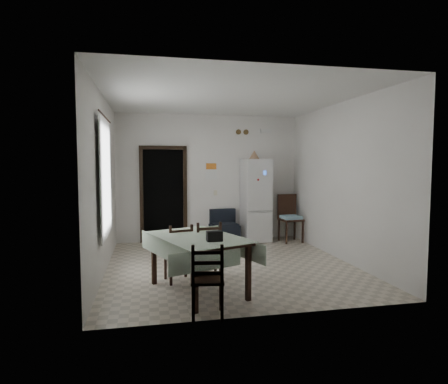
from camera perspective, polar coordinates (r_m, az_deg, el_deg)
ground at (r=6.72m, az=0.87°, el=-11.01°), size 4.50×4.50×0.00m
ceiling at (r=6.58m, az=0.90°, el=14.16°), size 4.20×4.50×0.02m
wall_back at (r=8.70m, az=-2.31°, el=2.16°), size 4.20×0.02×2.90m
wall_front at (r=4.32m, az=7.30°, el=-0.04°), size 4.20×0.02×2.90m
wall_left at (r=6.38m, az=-17.88°, el=1.18°), size 0.02×4.50×2.90m
wall_right at (r=7.24m, az=17.35°, el=1.54°), size 0.02×4.50×2.90m
doorway at (r=8.82m, az=-9.26°, el=-0.40°), size 1.06×0.52×2.22m
window_recess at (r=6.18m, az=-18.57°, el=2.00°), size 0.10×1.20×1.60m
curtain at (r=6.17m, az=-17.55°, el=2.02°), size 0.02×1.45×1.85m
curtain_rod at (r=6.20m, az=-17.66°, el=10.82°), size 0.02×1.60×0.02m
calendar at (r=8.69m, az=-1.97°, el=3.28°), size 0.28×0.02×0.40m
calendar_image at (r=8.68m, az=-1.97°, el=3.94°), size 0.24×0.01×0.14m
light_switch at (r=8.73m, az=-1.31°, el=-0.13°), size 0.08×0.02×0.12m
vent_left at (r=8.85m, az=2.23°, el=9.13°), size 0.12×0.03×0.12m
vent_right at (r=8.89m, az=3.37°, el=9.11°), size 0.12×0.03×0.12m
emergency_light at (r=9.00m, az=6.34°, el=9.22°), size 0.25×0.07×0.09m
fridge at (r=8.65m, az=4.89°, el=-1.23°), size 0.64×0.64×1.88m
tan_cone at (r=8.59m, az=4.64°, el=5.67°), size 0.26×0.26×0.20m
navy_seat at (r=8.55m, az=0.06°, el=-5.18°), size 0.66×0.65×0.73m
corner_chair at (r=8.65m, az=10.14°, el=-3.98°), size 0.50×0.50×1.08m
dining_table at (r=5.28m, az=-3.98°, el=-10.91°), size 1.45×1.75×0.78m
black_bag at (r=4.87m, az=-1.47°, el=-6.74°), size 0.21×0.13×0.13m
dining_chair_far_left at (r=5.76m, az=-6.97°, el=-9.11°), size 0.44×0.44×0.88m
dining_chair_far_right at (r=5.75m, az=-2.60°, el=-8.92°), size 0.41×0.41×0.92m
dining_chair_near_head at (r=4.46m, az=-2.55°, el=-13.10°), size 0.43×0.43×0.88m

